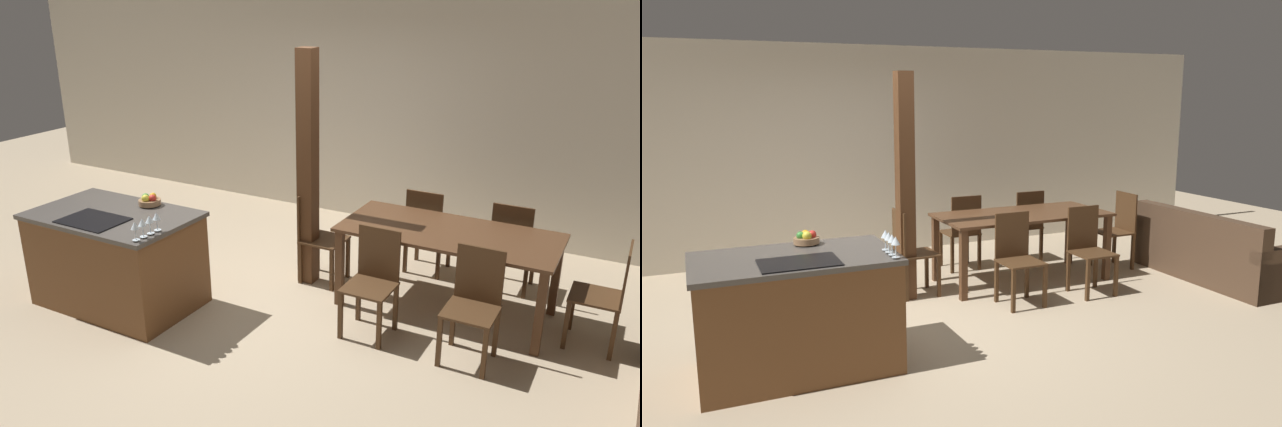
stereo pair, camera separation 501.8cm
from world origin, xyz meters
TOP-DOWN VIEW (x-y plane):
  - ground_plane at (0.00, 0.00)m, footprint 16.00×16.00m
  - wall_back at (0.00, 2.72)m, footprint 11.20×0.08m
  - kitchen_island at (-1.12, -0.57)m, footprint 1.49×0.92m
  - fruit_bowl at (-0.97, -0.24)m, footprint 0.20×0.20m
  - wine_glass_near at (-0.45, -0.95)m, footprint 0.07×0.07m
  - wine_glass_middle at (-0.45, -0.87)m, footprint 0.07×0.07m
  - wine_glass_far at (-0.45, -0.78)m, footprint 0.07×0.07m
  - wine_glass_end at (-0.45, -0.70)m, footprint 0.07×0.07m
  - dining_table at (1.60, 0.77)m, footprint 1.92×0.89m
  - dining_chair_near_left at (1.16, 0.10)m, footprint 0.40×0.40m
  - dining_chair_near_right at (2.03, 0.10)m, footprint 0.40×0.40m
  - dining_chair_far_left at (1.16, 1.44)m, footprint 0.40×0.40m
  - dining_chair_far_right at (2.03, 1.44)m, footprint 0.40×0.40m
  - dining_chair_head_end at (0.26, 0.77)m, footprint 0.40×0.40m
  - dining_chair_foot_end at (2.93, 0.77)m, footprint 0.40×0.40m
  - couch at (3.64, -0.07)m, footprint 0.83×1.87m
  - timber_post at (0.20, 0.70)m, footprint 0.16×0.16m

SIDE VIEW (x-z plane):
  - ground_plane at x=0.00m, z-range 0.00..0.00m
  - couch at x=3.64m, z-range -0.13..0.66m
  - kitchen_island at x=-1.12m, z-range 0.00..0.90m
  - dining_chair_near_left at x=1.16m, z-range 0.02..0.94m
  - dining_chair_near_right at x=2.03m, z-range 0.02..0.94m
  - dining_chair_far_left at x=1.16m, z-range 0.02..0.94m
  - dining_chair_far_right at x=2.03m, z-range 0.02..0.94m
  - dining_chair_head_end at x=0.26m, z-range 0.02..0.94m
  - dining_chair_foot_end at x=2.93m, z-range 0.02..0.94m
  - dining_table at x=1.60m, z-range 0.29..1.06m
  - fruit_bowl at x=-0.97m, z-range 0.89..1.00m
  - wine_glass_near at x=-0.45m, z-range 0.95..1.10m
  - wine_glass_middle at x=-0.45m, z-range 0.95..1.10m
  - wine_glass_far at x=-0.45m, z-range 0.95..1.10m
  - wine_glass_end at x=-0.45m, z-range 0.95..1.10m
  - timber_post at x=0.20m, z-range 0.00..2.31m
  - wall_back at x=0.00m, z-range 0.00..2.70m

